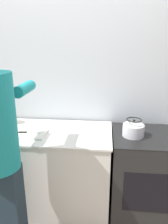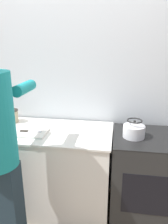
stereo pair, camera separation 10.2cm
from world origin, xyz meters
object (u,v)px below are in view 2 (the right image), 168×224
(kettle, at_px, (134,130))
(cutting_board, at_px, (29,132))
(knife, at_px, (30,131))
(oven, at_px, (144,178))
(canister_jar, at_px, (11,116))

(kettle, bearing_deg, cutting_board, -177.41)
(cutting_board, xyz_separation_m, knife, (0.01, 0.00, 0.01))
(oven, xyz_separation_m, kettle, (-0.14, -0.03, 0.53))
(knife, height_order, canister_jar, canister_jar)
(kettle, bearing_deg, canister_jar, 170.16)
(cutting_board, relative_size, canister_jar, 2.28)
(cutting_board, relative_size, kettle, 1.71)
(canister_jar, bearing_deg, oven, -7.81)
(oven, distance_m, knife, 1.24)
(knife, bearing_deg, canister_jar, 135.97)
(cutting_board, bearing_deg, oven, 3.77)
(cutting_board, bearing_deg, kettle, 2.59)
(kettle, relative_size, canister_jar, 1.34)
(knife, relative_size, canister_jar, 1.44)
(knife, bearing_deg, oven, -0.28)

